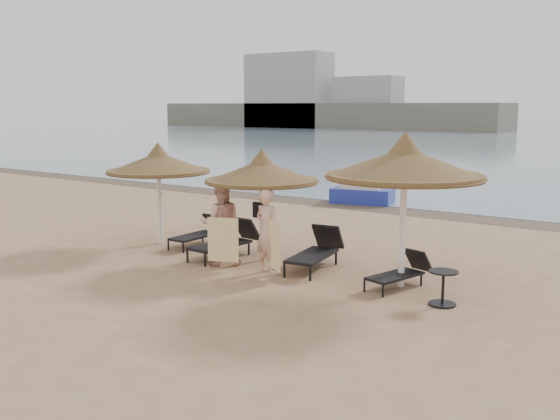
% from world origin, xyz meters
% --- Properties ---
extents(ground, '(160.00, 160.00, 0.00)m').
position_xyz_m(ground, '(0.00, 0.00, 0.00)').
color(ground, tan).
rests_on(ground, ground).
extents(wet_sand_strip, '(200.00, 1.60, 0.01)m').
position_xyz_m(wet_sand_strip, '(0.00, 9.40, 0.00)').
color(wet_sand_strip, brown).
rests_on(wet_sand_strip, ground).
extents(far_shore, '(150.00, 54.80, 12.00)m').
position_xyz_m(far_shore, '(-25.10, 77.82, 2.91)').
color(far_shore, '#726859').
rests_on(far_shore, ground).
extents(palapa_left, '(2.73, 2.73, 2.70)m').
position_xyz_m(palapa_left, '(-3.50, 0.93, 2.15)').
color(palapa_left, white).
rests_on(palapa_left, ground).
extents(palapa_center, '(2.68, 2.68, 2.66)m').
position_xyz_m(palapa_center, '(-0.16, 0.98, 2.12)').
color(palapa_center, white).
rests_on(palapa_center, ground).
extents(palapa_right, '(3.18, 3.18, 3.15)m').
position_xyz_m(palapa_right, '(3.45, 0.87, 2.51)').
color(palapa_right, white).
rests_on(palapa_right, ground).
extents(lounger_far_left, '(0.58, 1.73, 0.77)m').
position_xyz_m(lounger_far_left, '(-2.46, 1.37, 0.35)').
color(lounger_far_left, black).
rests_on(lounger_far_left, ground).
extents(lounger_near_left, '(0.81, 2.03, 0.89)m').
position_xyz_m(lounger_near_left, '(-1.09, 0.84, 0.40)').
color(lounger_near_left, black).
rests_on(lounger_near_left, ground).
extents(lounger_near_right, '(0.96, 2.09, 0.90)m').
position_xyz_m(lounger_near_right, '(1.26, 1.16, 0.40)').
color(lounger_near_right, black).
rests_on(lounger_near_right, ground).
extents(lounger_far_right, '(0.91, 1.66, 0.71)m').
position_xyz_m(lounger_far_right, '(3.47, 0.85, 0.32)').
color(lounger_far_right, black).
rests_on(lounger_far_right, ground).
extents(side_table, '(0.54, 0.54, 0.65)m').
position_xyz_m(side_table, '(4.58, 0.17, 0.31)').
color(side_table, black).
rests_on(side_table, ground).
extents(person_left, '(1.23, 1.19, 2.26)m').
position_xyz_m(person_left, '(-0.70, 0.12, 1.13)').
color(person_left, '#E3AA93').
rests_on(person_left, ground).
extents(person_right, '(1.13, 0.85, 2.20)m').
position_xyz_m(person_right, '(0.64, 0.10, 1.10)').
color(person_right, '#E3AA93').
rests_on(person_right, ground).
extents(towel_left, '(0.67, 0.29, 1.01)m').
position_xyz_m(towel_left, '(-0.35, -0.23, 0.69)').
color(towel_left, yellow).
rests_on(towel_left, ground).
extents(towel_right, '(0.64, 0.43, 1.05)m').
position_xyz_m(towel_right, '(0.99, -0.15, 0.73)').
color(towel_right, yellow).
rests_on(towel_right, ground).
extents(bag_patterned, '(0.27, 0.09, 0.34)m').
position_xyz_m(bag_patterned, '(-0.16, 1.16, 1.11)').
color(bag_patterned, white).
rests_on(bag_patterned, ground).
extents(bag_dark, '(0.27, 0.11, 0.37)m').
position_xyz_m(bag_dark, '(-0.16, 0.82, 1.24)').
color(bag_dark, black).
rests_on(bag_dark, ground).
extents(pedal_boat, '(2.48, 1.78, 1.04)m').
position_xyz_m(pedal_boat, '(-2.35, 10.31, 0.39)').
color(pedal_boat, '#1F309E').
rests_on(pedal_boat, ground).
extents(buoy_left, '(0.34, 0.34, 0.34)m').
position_xyz_m(buoy_left, '(-7.32, 24.96, 0.17)').
color(buoy_left, yellow).
rests_on(buoy_left, ground).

